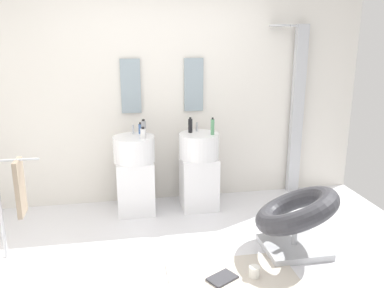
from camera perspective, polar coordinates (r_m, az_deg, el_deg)
ground_plane at (r=3.54m, az=-0.82°, el=-17.84°), size 4.80×3.60×0.04m
rear_partition at (r=4.65m, az=-4.32°, el=7.57°), size 4.80×0.10×2.60m
pedestal_sink_left at (r=4.43m, az=-8.18°, el=-4.10°), size 0.45×0.45×0.97m
pedestal_sink_right at (r=4.51m, az=0.98°, el=-3.60°), size 0.45×0.45×0.97m
vanity_mirror_left at (r=4.54m, az=-8.79°, el=8.20°), size 0.22×0.03×0.60m
vanity_mirror_right at (r=4.62m, az=0.24°, el=8.48°), size 0.22×0.03×0.60m
shower_column at (r=5.00m, az=14.70°, el=5.10°), size 0.49×0.24×2.05m
lounge_chair at (r=3.76m, az=14.70°, el=-9.84°), size 1.09×1.09×0.65m
towel_rack at (r=3.76m, az=-23.83°, el=-6.07°), size 0.37×0.22×0.95m
area_rug at (r=3.45m, az=5.87°, el=-18.44°), size 1.05×0.60×0.01m
magazine_charcoal at (r=3.40m, az=4.37°, el=-18.64°), size 0.28×0.25×0.02m
coffee_mug at (r=3.44m, az=8.91°, el=-17.64°), size 0.09×0.09×0.09m
soap_bottle_blue at (r=4.42m, az=-7.42°, el=2.20°), size 0.04×0.04×0.13m
soap_bottle_green at (r=4.34m, az=2.96°, el=2.49°), size 0.04×0.04×0.19m
soap_bottle_grey at (r=4.32m, az=-6.96°, el=2.29°), size 0.05×0.05×0.18m
soap_bottle_black at (r=4.44m, az=-0.24°, el=2.67°), size 0.05×0.05×0.17m
soap_bottle_white at (r=4.20m, az=-7.03°, el=1.52°), size 0.06×0.06×0.13m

